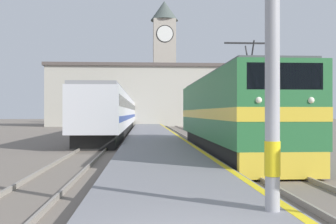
{
  "coord_description": "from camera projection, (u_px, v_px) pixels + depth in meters",
  "views": [
    {
      "loc": [
        -0.77,
        -4.55,
        2.07
      ],
      "look_at": [
        1.3,
        28.34,
        2.14
      ],
      "focal_mm": 42.0,
      "sensor_mm": 36.0,
      "label": 1
    }
  ],
  "objects": [
    {
      "name": "station_building",
      "position": [
        144.0,
        96.0,
        63.34
      ],
      "size": [
        30.05,
        9.44,
        9.62
      ],
      "color": "#B7B2A3",
      "rests_on": "ground"
    },
    {
      "name": "rail_track_far",
      "position": [
        107.0,
        140.0,
        29.31
      ],
      "size": [
        2.83,
        140.0,
        0.16
      ],
      "color": "#70665B",
      "rests_on": "ground"
    },
    {
      "name": "locomotive_train",
      "position": [
        228.0,
        115.0,
        19.4
      ],
      "size": [
        2.92,
        15.7,
        4.86
      ],
      "color": "black",
      "rests_on": "ground"
    },
    {
      "name": "platform",
      "position": [
        154.0,
        138.0,
        29.53
      ],
      "size": [
        3.88,
        140.0,
        0.39
      ],
      "color": "slate",
      "rests_on": "ground"
    },
    {
      "name": "clock_tower",
      "position": [
        164.0,
        58.0,
        73.0
      ],
      "size": [
        5.1,
        5.1,
        22.92
      ],
      "color": "#ADA393",
      "rests_on": "ground"
    },
    {
      "name": "rail_track_near",
      "position": [
        199.0,
        140.0,
        29.75
      ],
      "size": [
        2.84,
        140.0,
        0.16
      ],
      "color": "#70665B",
      "rests_on": "ground"
    },
    {
      "name": "ground_plane",
      "position": [
        152.0,
        136.0,
        34.52
      ],
      "size": [
        200.0,
        200.0,
        0.0
      ],
      "primitive_type": "plane",
      "color": "#70665B"
    },
    {
      "name": "passenger_train",
      "position": [
        116.0,
        113.0,
        39.92
      ],
      "size": [
        2.92,
        39.06,
        3.77
      ],
      "color": "black",
      "rests_on": "ground"
    }
  ]
}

